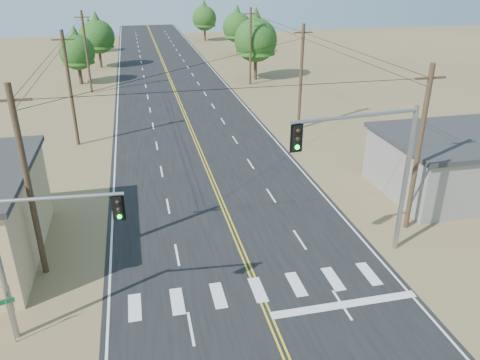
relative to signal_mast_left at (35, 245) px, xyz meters
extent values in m
cube|color=black|center=(9.51, 22.91, -4.51)|extent=(15.00, 200.00, 0.02)
cylinder|color=gray|center=(-1.99, 1.91, -3.77)|extent=(0.06, 0.06, 1.50)
cylinder|color=#4C3826|center=(-0.99, 4.91, 0.48)|extent=(0.30, 0.30, 10.00)
cube|color=#4C3826|center=(-0.99, 4.91, 4.68)|extent=(1.80, 0.12, 0.12)
cylinder|color=#4C3826|center=(-0.99, 24.91, 0.48)|extent=(0.30, 0.30, 10.00)
cube|color=#4C3826|center=(-0.99, 24.91, 4.68)|extent=(1.80, 0.12, 0.12)
cylinder|color=#4C3826|center=(-0.99, 44.91, 0.48)|extent=(0.30, 0.30, 10.00)
cube|color=#4C3826|center=(-0.99, 44.91, 4.68)|extent=(1.80, 0.12, 0.12)
cylinder|color=#4C3826|center=(20.01, 4.91, 0.48)|extent=(0.30, 0.30, 10.00)
cube|color=#4C3826|center=(20.01, 4.91, 4.68)|extent=(1.80, 0.12, 0.12)
cylinder|color=#4C3826|center=(20.01, 24.91, 0.48)|extent=(0.30, 0.30, 10.00)
cube|color=#4C3826|center=(20.01, 24.91, 4.68)|extent=(1.80, 0.12, 0.12)
cylinder|color=#4C3826|center=(20.01, 44.91, 0.48)|extent=(0.30, 0.30, 10.00)
cube|color=#4C3826|center=(20.01, 44.91, 4.68)|extent=(1.80, 0.12, 0.12)
cylinder|color=gray|center=(-1.49, 0.12, -1.30)|extent=(0.22, 0.22, 6.44)
cylinder|color=gray|center=(1.09, -0.08, 2.01)|extent=(5.17, 0.55, 0.15)
cube|color=black|center=(3.39, -0.26, 1.42)|extent=(0.34, 0.30, 1.01)
sphere|color=black|center=(3.40, -0.42, 1.74)|extent=(0.18, 0.18, 0.18)
sphere|color=black|center=(3.40, -0.42, 1.42)|extent=(0.18, 0.18, 0.18)
sphere|color=#0CE533|center=(3.40, -0.42, 1.09)|extent=(0.18, 0.18, 0.18)
cylinder|color=gray|center=(18.12, 2.91, -0.52)|extent=(0.27, 0.27, 8.00)
cylinder|color=gray|center=(18.12, 2.91, 3.48)|extent=(0.21, 0.21, 0.69)
cylinder|color=gray|center=(14.70, 2.57, 3.59)|extent=(6.87, 0.88, 0.18)
cube|color=black|center=(11.62, 2.25, 2.85)|extent=(0.43, 0.38, 1.26)
sphere|color=black|center=(11.59, 2.05, 3.25)|extent=(0.23, 0.23, 0.23)
sphere|color=black|center=(11.59, 2.05, 2.85)|extent=(0.23, 0.23, 0.23)
sphere|color=#0CE533|center=(11.59, 2.05, 2.45)|extent=(0.23, 0.23, 0.23)
cylinder|color=gray|center=(-1.49, -0.22, -3.40)|extent=(0.05, 0.05, 2.24)
cube|color=#0D612E|center=(-1.49, -0.22, -2.37)|extent=(0.65, 0.22, 0.22)
cylinder|color=#3F2D1E|center=(-2.68, 50.27, -3.12)|extent=(0.49, 0.49, 2.80)
cone|color=#184513|center=(-2.68, 50.27, 0.77)|extent=(4.36, 4.36, 4.98)
sphere|color=#184513|center=(-2.68, 50.27, -0.24)|extent=(4.67, 4.67, 4.67)
cylinder|color=#3F2D1E|center=(-0.49, 61.86, -2.96)|extent=(0.40, 0.40, 3.12)
cone|color=#184513|center=(-0.49, 61.86, 1.37)|extent=(4.85, 4.85, 5.55)
sphere|color=#184513|center=(-0.49, 61.86, 0.25)|extent=(5.20, 5.20, 5.20)
cylinder|color=#3F2D1E|center=(-2.87, 77.69, -3.37)|extent=(0.39, 0.39, 2.30)
cone|color=#184513|center=(-2.87, 77.69, -0.18)|extent=(3.58, 3.58, 4.09)
sphere|color=#184513|center=(-2.87, 77.69, -1.01)|extent=(3.84, 3.84, 3.84)
cylinder|color=#3F2D1E|center=(21.48, 47.78, -2.74)|extent=(0.49, 0.49, 3.57)
cone|color=#184513|center=(21.48, 47.78, 2.22)|extent=(5.55, 5.55, 6.34)
sphere|color=#184513|center=(21.48, 47.78, 0.93)|extent=(5.95, 5.95, 5.95)
cylinder|color=#3F2D1E|center=(23.51, 68.79, -2.94)|extent=(0.45, 0.45, 3.17)
cone|color=#184513|center=(23.51, 68.79, 1.46)|extent=(4.93, 4.93, 5.63)
sphere|color=#184513|center=(23.51, 68.79, 0.32)|extent=(5.28, 5.28, 5.28)
cylinder|color=#3F2D1E|center=(20.51, 88.19, -2.98)|extent=(0.43, 0.43, 3.09)
cone|color=#184513|center=(20.51, 88.19, 1.32)|extent=(4.81, 4.81, 5.50)
sphere|color=#184513|center=(20.51, 88.19, 0.20)|extent=(5.16, 5.16, 5.16)
camera|label=1|loc=(4.46, -17.30, 10.04)|focal=35.00mm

